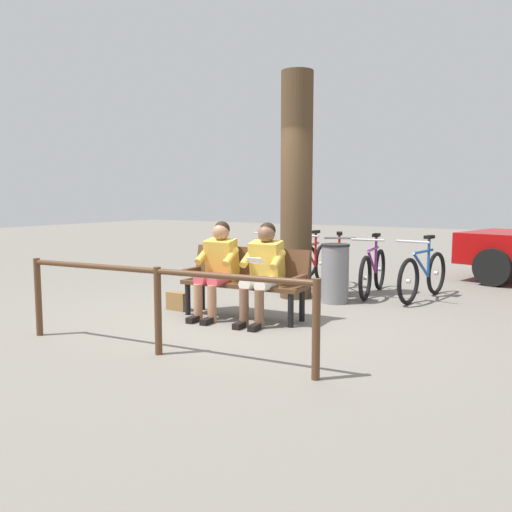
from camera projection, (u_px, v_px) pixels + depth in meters
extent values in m
plane|color=slate|center=(244.00, 317.00, 6.73)|extent=(40.00, 40.00, 0.00)
cube|color=#51331E|center=(243.00, 284.00, 6.65)|extent=(1.63, 0.56, 0.05)
cube|color=#51331E|center=(250.00, 264.00, 6.79)|extent=(1.61, 0.26, 0.42)
cube|color=#51331E|center=(300.00, 278.00, 6.28)|extent=(0.09, 0.40, 0.05)
cube|color=#51331E|center=(192.00, 270.00, 6.98)|extent=(0.09, 0.40, 0.05)
cylinder|color=black|center=(291.00, 310.00, 6.19)|extent=(0.07, 0.07, 0.40)
cylinder|color=black|center=(188.00, 299.00, 6.85)|extent=(0.07, 0.07, 0.40)
cylinder|color=black|center=(302.00, 305.00, 6.49)|extent=(0.07, 0.07, 0.40)
cylinder|color=black|center=(202.00, 295.00, 7.15)|extent=(0.07, 0.07, 0.40)
cube|color=gold|center=(267.00, 263.00, 6.49)|extent=(0.40, 0.33, 0.55)
sphere|color=brown|center=(266.00, 234.00, 6.43)|extent=(0.21, 0.21, 0.21)
sphere|color=black|center=(267.00, 231.00, 6.45)|extent=(0.20, 0.20, 0.20)
cylinder|color=white|center=(267.00, 284.00, 6.29)|extent=(0.18, 0.41, 0.15)
cylinder|color=brown|center=(259.00, 309.00, 6.14)|extent=(0.11, 0.11, 0.45)
cube|color=black|center=(255.00, 327.00, 6.08)|extent=(0.11, 0.23, 0.07)
cylinder|color=gold|center=(278.00, 260.00, 6.28)|extent=(0.11, 0.31, 0.23)
cylinder|color=white|center=(252.00, 282.00, 6.38)|extent=(0.18, 0.41, 0.15)
cylinder|color=brown|center=(244.00, 307.00, 6.23)|extent=(0.11, 0.11, 0.45)
cube|color=black|center=(240.00, 325.00, 6.17)|extent=(0.11, 0.23, 0.07)
cylinder|color=gold|center=(248.00, 258.00, 6.47)|extent=(0.11, 0.31, 0.23)
cube|color=silver|center=(256.00, 261.00, 6.22)|extent=(0.21, 0.14, 0.09)
cube|color=gold|center=(222.00, 260.00, 6.78)|extent=(0.40, 0.33, 0.55)
sphere|color=#A87554|center=(221.00, 232.00, 6.72)|extent=(0.21, 0.21, 0.21)
sphere|color=black|center=(222.00, 229.00, 6.74)|extent=(0.20, 0.20, 0.20)
cylinder|color=#D84C59|center=(220.00, 280.00, 6.58)|extent=(0.18, 0.41, 0.15)
cylinder|color=#A87554|center=(212.00, 304.00, 6.44)|extent=(0.11, 0.11, 0.45)
cube|color=black|center=(208.00, 321.00, 6.37)|extent=(0.11, 0.23, 0.07)
cylinder|color=gold|center=(231.00, 257.00, 6.58)|extent=(0.11, 0.31, 0.23)
cylinder|color=#D84C59|center=(207.00, 279.00, 6.67)|extent=(0.18, 0.41, 0.15)
cylinder|color=#A87554|center=(198.00, 302.00, 6.53)|extent=(0.11, 0.11, 0.45)
cube|color=black|center=(194.00, 319.00, 6.46)|extent=(0.11, 0.23, 0.07)
cylinder|color=gold|center=(203.00, 255.00, 6.76)|extent=(0.11, 0.31, 0.23)
cube|color=olive|center=(178.00, 301.00, 7.14)|extent=(0.30, 0.15, 0.24)
cylinder|color=#4C3823|center=(296.00, 187.00, 7.87)|extent=(0.47, 0.47, 3.30)
cylinder|color=slate|center=(335.00, 274.00, 7.60)|extent=(0.39, 0.39, 0.81)
cylinder|color=black|center=(335.00, 245.00, 7.55)|extent=(0.40, 0.40, 0.03)
torus|color=black|center=(408.00, 281.00, 7.47)|extent=(0.15, 0.66, 0.66)
cylinder|color=silver|center=(408.00, 281.00, 7.47)|extent=(0.06, 0.07, 0.06)
torus|color=black|center=(436.00, 273.00, 8.25)|extent=(0.15, 0.66, 0.66)
cylinder|color=silver|center=(436.00, 273.00, 8.25)|extent=(0.06, 0.07, 0.06)
cylinder|color=#1E519E|center=(424.00, 251.00, 7.82)|extent=(0.13, 0.63, 0.04)
cylinder|color=#1E519E|center=(421.00, 265.00, 7.78)|extent=(0.12, 0.60, 0.43)
cylinder|color=#1E519E|center=(429.00, 256.00, 7.97)|extent=(0.04, 0.04, 0.55)
cube|color=black|center=(429.00, 237.00, 7.94)|extent=(0.12, 0.23, 0.05)
cylinder|color=#B2B2B7|center=(413.00, 242.00, 7.49)|extent=(0.48, 0.10, 0.03)
torus|color=black|center=(365.00, 278.00, 7.76)|extent=(0.14, 0.66, 0.66)
cylinder|color=silver|center=(365.00, 278.00, 7.76)|extent=(0.06, 0.07, 0.06)
torus|color=black|center=(380.00, 269.00, 8.68)|extent=(0.14, 0.66, 0.66)
cylinder|color=silver|center=(380.00, 269.00, 8.68)|extent=(0.06, 0.07, 0.06)
cylinder|color=#8C268C|center=(374.00, 249.00, 8.18)|extent=(0.12, 0.63, 0.04)
cylinder|color=#8C268C|center=(372.00, 262.00, 8.13)|extent=(0.12, 0.60, 0.43)
cylinder|color=#8C268C|center=(376.00, 253.00, 8.35)|extent=(0.04, 0.04, 0.55)
cube|color=black|center=(376.00, 235.00, 8.32)|extent=(0.12, 0.23, 0.05)
cylinder|color=#B2B2B7|center=(368.00, 240.00, 7.79)|extent=(0.48, 0.09, 0.03)
torus|color=black|center=(340.00, 275.00, 8.08)|extent=(0.32, 0.63, 0.66)
cylinder|color=silver|center=(340.00, 275.00, 8.08)|extent=(0.07, 0.08, 0.06)
torus|color=black|center=(338.00, 266.00, 9.08)|extent=(0.32, 0.63, 0.66)
cylinder|color=silver|center=(338.00, 266.00, 9.08)|extent=(0.07, 0.08, 0.06)
cylinder|color=#B71414|center=(339.00, 247.00, 8.54)|extent=(0.29, 0.59, 0.04)
cylinder|color=#B71414|center=(339.00, 260.00, 8.48)|extent=(0.28, 0.56, 0.43)
cylinder|color=#B71414|center=(339.00, 250.00, 8.73)|extent=(0.04, 0.04, 0.55)
cube|color=black|center=(339.00, 233.00, 8.70)|extent=(0.17, 0.24, 0.05)
cylinder|color=#B2B2B7|center=(340.00, 238.00, 8.12)|extent=(0.45, 0.22, 0.03)
torus|color=black|center=(302.00, 271.00, 8.52)|extent=(0.14, 0.66, 0.66)
cylinder|color=silver|center=(302.00, 271.00, 8.52)|extent=(0.06, 0.07, 0.06)
torus|color=black|center=(321.00, 263.00, 9.44)|extent=(0.14, 0.66, 0.66)
cylinder|color=silver|center=(321.00, 263.00, 9.44)|extent=(0.06, 0.07, 0.06)
cylinder|color=#B71414|center=(312.00, 244.00, 8.94)|extent=(0.12, 0.63, 0.04)
cylinder|color=#B71414|center=(311.00, 257.00, 8.89)|extent=(0.11, 0.60, 0.43)
cylinder|color=#B71414|center=(316.00, 248.00, 9.11)|extent=(0.04, 0.04, 0.55)
cube|color=black|center=(316.00, 232.00, 9.08)|extent=(0.12, 0.23, 0.05)
cylinder|color=#B2B2B7|center=(304.00, 236.00, 8.55)|extent=(0.48, 0.09, 0.03)
torus|color=black|center=(258.00, 266.00, 9.08)|extent=(0.32, 0.63, 0.66)
cylinder|color=silver|center=(258.00, 266.00, 9.08)|extent=(0.07, 0.07, 0.06)
torus|color=black|center=(304.00, 262.00, 9.66)|extent=(0.32, 0.63, 0.66)
cylinder|color=silver|center=(304.00, 262.00, 9.66)|extent=(0.07, 0.07, 0.06)
cylinder|color=#337238|center=(282.00, 242.00, 9.33)|extent=(0.29, 0.60, 0.04)
cylinder|color=#337238|center=(278.00, 254.00, 9.31)|extent=(0.27, 0.56, 0.43)
cylinder|color=#337238|center=(290.00, 246.00, 9.44)|extent=(0.04, 0.04, 0.55)
cube|color=black|center=(290.00, 231.00, 9.41)|extent=(0.17, 0.24, 0.05)
cylinder|color=#B2B2B7|center=(263.00, 234.00, 9.08)|extent=(0.45, 0.22, 0.03)
cylinder|color=#51331E|center=(316.00, 330.00, 4.40)|extent=(0.07, 0.07, 0.85)
cylinder|color=#51331E|center=(158.00, 311.00, 5.11)|extent=(0.07, 0.07, 0.85)
cylinder|color=#51331E|center=(38.00, 297.00, 5.81)|extent=(0.07, 0.07, 0.85)
cylinder|color=#51331E|center=(157.00, 271.00, 5.06)|extent=(3.19, 0.36, 0.06)
cylinder|color=black|center=(493.00, 267.00, 9.01)|extent=(0.67, 0.36, 0.64)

